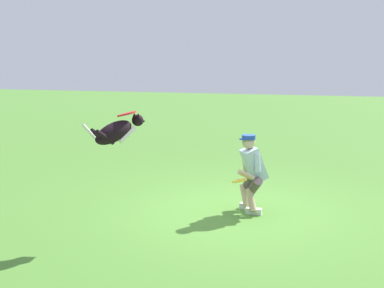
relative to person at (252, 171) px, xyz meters
name	(u,v)px	position (x,y,z in m)	size (l,w,h in m)	color
ground_plane	(234,210)	(0.27, 0.01, -0.70)	(60.00, 60.00, 0.00)	#518934
person	(252,171)	(0.00, 0.00, 0.00)	(0.54, 0.71, 1.29)	silver
dog	(117,131)	(1.64, 1.56, 0.80)	(0.62, 0.87, 0.47)	black
frisbee_flying	(127,114)	(1.56, 1.40, 1.03)	(0.28, 0.28, 0.02)	red
frisbee_held	(239,181)	(0.13, 0.37, -0.09)	(0.25, 0.25, 0.02)	yellow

